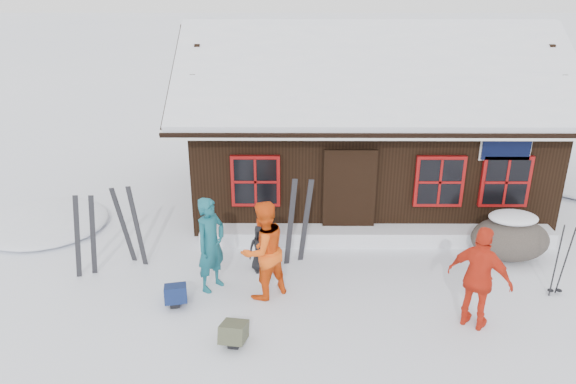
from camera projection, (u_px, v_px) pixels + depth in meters
name	position (u px, v px, depth m)	size (l,w,h in m)	color
ground	(310.00, 299.00, 10.16)	(120.00, 120.00, 0.00)	white
mountain_hut	(364.00, 136.00, 14.15)	(8.90, 6.09, 4.42)	black
snow_drift	(376.00, 235.00, 12.16)	(7.60, 0.60, 0.35)	white
snow_mounds	(385.00, 250.00, 11.87)	(20.60, 13.20, 0.48)	white
skier_teal	(211.00, 244.00, 10.19)	(0.66, 0.43, 1.81)	#155764
skier_orange_left	(263.00, 250.00, 9.95)	(0.90, 0.70, 1.85)	#F35411
skier_orange_right	(480.00, 279.00, 9.09)	(1.06, 0.44, 1.81)	red
skier_crouched	(261.00, 248.00, 10.93)	(0.48, 0.31, 0.97)	black
boulder	(510.00, 237.00, 11.42)	(1.56, 1.17, 0.91)	#554C44
ski_pair_left	(85.00, 237.00, 10.67)	(0.52, 0.18, 1.72)	black
ski_pair_mid	(130.00, 226.00, 11.12)	(0.62, 0.20, 1.69)	black
ski_pair_right	(298.00, 223.00, 11.11)	(0.59, 0.20, 1.84)	black
ski_poles	(561.00, 262.00, 10.06)	(0.26, 0.13, 1.43)	black
backpack_blue	(176.00, 297.00, 9.98)	(0.39, 0.52, 0.28)	#12204D
backpack_olive	(234.00, 336.00, 8.95)	(0.39, 0.52, 0.28)	#474A35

